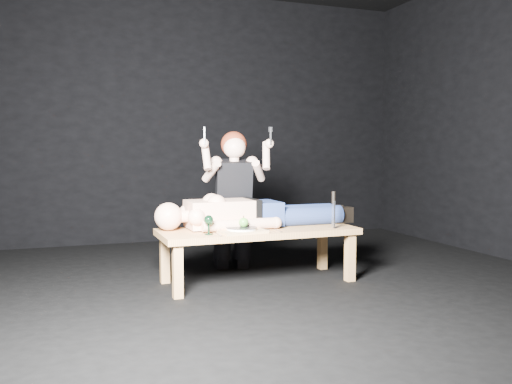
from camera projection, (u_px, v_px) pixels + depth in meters
ground at (288, 285)px, 4.31m from camera, size 5.00×5.00×0.00m
back_wall at (209, 118)px, 6.54m from camera, size 5.00×0.00×5.00m
table at (258, 255)px, 4.41m from camera, size 1.64×0.64×0.45m
lying_man at (258, 209)px, 4.53m from camera, size 1.78×0.58×0.29m
kneeling_woman at (233, 199)px, 4.87m from camera, size 0.81×0.88×1.30m
serving_tray at (242, 231)px, 4.17m from camera, size 0.38×0.30×0.02m
plate at (242, 229)px, 4.17m from camera, size 0.26×0.26×0.02m
apple at (244, 222)px, 4.18m from camera, size 0.08×0.08×0.08m
goblet at (209, 225)px, 4.06m from camera, size 0.07×0.07×0.15m
fork_flat at (219, 234)px, 4.06m from camera, size 0.02×0.17×0.01m
knife_flat at (278, 231)px, 4.25m from camera, size 0.02×0.17×0.01m
spoon_flat at (259, 230)px, 4.30m from camera, size 0.15×0.11×0.01m
carving_knife at (333, 210)px, 4.38m from camera, size 0.04×0.04×0.31m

